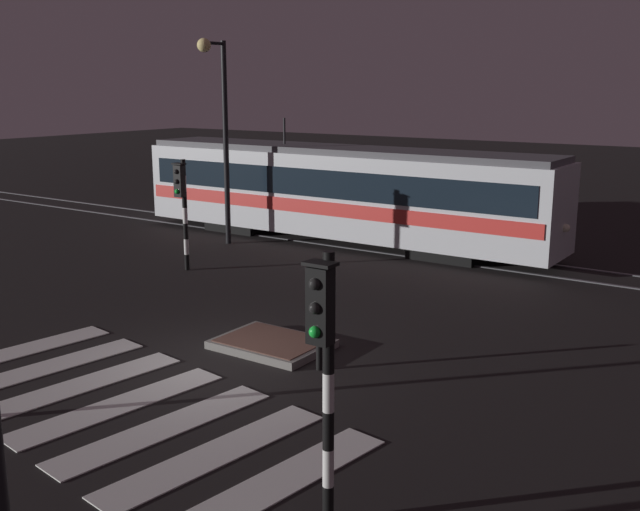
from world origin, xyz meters
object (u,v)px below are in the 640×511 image
traffic_light_corner_far_left (182,198)px  street_lamp_trackside_left (220,116)px  traffic_light_corner_near_right (324,351)px  bollard_island_edge (319,341)px  tram (339,191)px

traffic_light_corner_far_left → street_lamp_trackside_left: bearing=114.0°
traffic_light_corner_near_right → bollard_island_edge: (-2.95, 4.21, -1.69)m
traffic_light_corner_far_left → bollard_island_edge: (7.62, -4.23, -1.56)m
street_lamp_trackside_left → traffic_light_corner_near_right: bearing=-44.4°
traffic_light_corner_far_left → street_lamp_trackside_left: size_ratio=0.48×
traffic_light_corner_far_left → traffic_light_corner_near_right: size_ratio=0.94×
tram → bollard_island_edge: tram is taller
street_lamp_trackside_left → traffic_light_corner_far_left: bearing=-66.0°
tram → street_lamp_trackside_left: bearing=-138.9°
traffic_light_corner_near_right → tram: 17.05m
traffic_light_corner_near_right → bollard_island_edge: size_ratio=3.07×
traffic_light_corner_far_left → street_lamp_trackside_left: (-1.50, 3.37, 2.17)m
tram → traffic_light_corner_near_right: bearing=-57.7°
traffic_light_corner_far_left → traffic_light_corner_near_right: 13.53m
street_lamp_trackside_left → tram: (2.96, 2.58, -2.54)m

